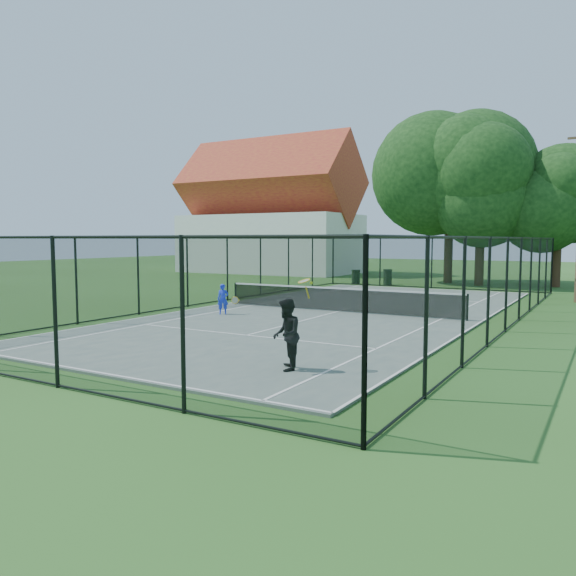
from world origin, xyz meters
The scene contains 12 objects.
ground centered at (0.00, 0.00, 0.00)m, with size 120.00×120.00×0.00m, color #284D1A.
tennis_court centered at (0.00, 0.00, 0.03)m, with size 11.00×24.00×0.06m, color #52615C.
tennis_net centered at (0.00, 0.00, 0.58)m, with size 10.08×0.08×0.95m.
fence centered at (0.00, 0.00, 1.50)m, with size 13.10×26.10×3.00m.
tree_near_left centered at (-0.23, 17.65, 6.64)m, with size 8.28×8.28×10.79m.
tree_near_mid centered at (2.01, 16.59, 5.43)m, with size 6.74×6.74×8.81m.
tree_near_right centered at (6.30, 17.74, 5.03)m, with size 5.74×5.74×7.92m.
building centered at (-17.00, 22.00, 4.93)m, with size 15.30×8.15×11.87m.
trash_bin_left centered at (-5.20, 13.74, 0.47)m, with size 0.58×0.58×0.93m.
trash_bin_right centered at (-3.14, 14.06, 0.51)m, with size 0.58×0.58×1.00m.
player_blue centered at (-3.47, -2.94, 0.64)m, with size 0.84×0.48×1.16m.
player_black centered at (3.27, -9.64, 0.85)m, with size 0.88×0.99×2.02m.
Camera 1 is at (9.42, -20.09, 2.93)m, focal length 35.00 mm.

